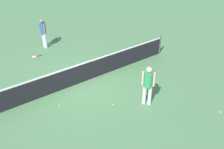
# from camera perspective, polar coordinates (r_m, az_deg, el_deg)

# --- Properties ---
(ground_plane) EXTENTS (40.00, 40.00, 0.00)m
(ground_plane) POSITION_cam_1_polar(r_m,az_deg,el_deg) (11.68, -6.86, -1.76)
(ground_plane) COLOR #4C7A4C
(court_net) EXTENTS (10.09, 0.09, 1.07)m
(court_net) POSITION_cam_1_polar(r_m,az_deg,el_deg) (11.42, -7.01, 0.35)
(court_net) COLOR #4C4C51
(court_net) RESTS_ON ground_plane
(player_near_side) EXTENTS (0.48, 0.48, 1.70)m
(player_near_side) POSITION_cam_1_polar(r_m,az_deg,el_deg) (9.82, 8.16, -1.85)
(player_near_side) COLOR white
(player_near_side) RESTS_ON ground_plane
(player_far_side) EXTENTS (0.36, 0.52, 1.70)m
(player_far_side) POSITION_cam_1_polar(r_m,az_deg,el_deg) (15.06, -15.29, 9.49)
(player_far_side) COLOR white
(player_far_side) RESTS_ON ground_plane
(tennis_racket_near_player) EXTENTS (0.50, 0.56, 0.03)m
(tennis_racket_near_player) POSITION_cam_1_polar(r_m,az_deg,el_deg) (11.42, 8.11, -2.64)
(tennis_racket_near_player) COLOR blue
(tennis_racket_near_player) RESTS_ON ground_plane
(tennis_racket_far_player) EXTENTS (0.61, 0.37, 0.03)m
(tennis_racket_far_player) POSITION_cam_1_polar(r_m,az_deg,el_deg) (14.43, -17.12, 3.86)
(tennis_racket_far_player) COLOR red
(tennis_racket_far_player) RESTS_ON ground_plane
(tennis_ball_near_player) EXTENTS (0.07, 0.07, 0.07)m
(tennis_ball_near_player) POSITION_cam_1_polar(r_m,az_deg,el_deg) (10.19, 0.33, -6.86)
(tennis_ball_near_player) COLOR #C6E033
(tennis_ball_near_player) RESTS_ON ground_plane
(tennis_ball_midcourt) EXTENTS (0.07, 0.07, 0.07)m
(tennis_ball_midcourt) POSITION_cam_1_polar(r_m,az_deg,el_deg) (10.35, -11.75, -6.94)
(tennis_ball_midcourt) COLOR #C6E033
(tennis_ball_midcourt) RESTS_ON ground_plane
(tennis_ball_baseline) EXTENTS (0.07, 0.07, 0.07)m
(tennis_ball_baseline) POSITION_cam_1_polar(r_m,az_deg,el_deg) (10.69, 23.32, -7.81)
(tennis_ball_baseline) COLOR #C6E033
(tennis_ball_baseline) RESTS_ON ground_plane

